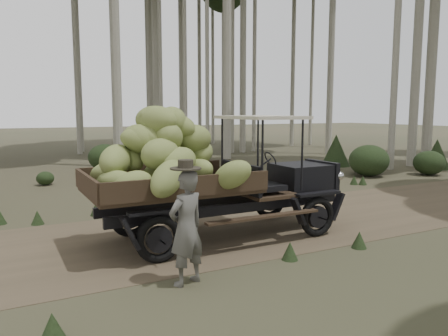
{
  "coord_description": "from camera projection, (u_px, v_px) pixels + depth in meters",
  "views": [
    {
      "loc": [
        -4.57,
        -7.7,
        2.41
      ],
      "look_at": [
        -0.8,
        -0.45,
        1.34
      ],
      "focal_mm": 35.0,
      "sensor_mm": 36.0,
      "label": 1
    }
  ],
  "objects": [
    {
      "name": "farmer",
      "position": [
        186.0,
        226.0,
        6.01
      ],
      "size": [
        0.69,
        0.57,
        1.75
      ],
      "rotation": [
        0.0,
        0.0,
        3.49
      ],
      "color": "#53514B",
      "rests_on": "ground"
    },
    {
      "name": "dirt_track",
      "position": [
        248.0,
        226.0,
        9.18
      ],
      "size": [
        70.0,
        4.0,
        0.01
      ],
      "primitive_type": "cube",
      "color": "brown",
      "rests_on": "ground"
    },
    {
      "name": "ground",
      "position": [
        248.0,
        226.0,
        9.18
      ],
      "size": [
        120.0,
        120.0,
        0.0
      ],
      "primitive_type": "plane",
      "color": "#473D2B",
      "rests_on": "ground"
    },
    {
      "name": "banana_truck",
      "position": [
        190.0,
        162.0,
        7.89
      ],
      "size": [
        5.1,
        2.7,
        2.56
      ],
      "rotation": [
        0.0,
        0.0,
        0.0
      ],
      "color": "black",
      "rests_on": "ground"
    },
    {
      "name": "undergrowth",
      "position": [
        248.0,
        182.0,
        11.5
      ],
      "size": [
        24.5,
        23.08,
        1.39
      ],
      "color": "#233319",
      "rests_on": "ground"
    }
  ]
}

